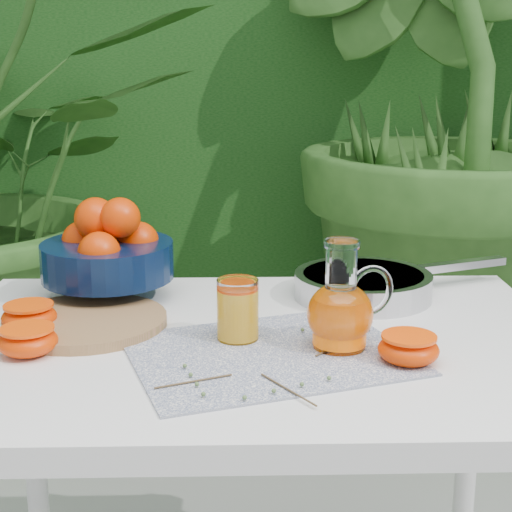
{
  "coord_description": "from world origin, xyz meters",
  "views": [
    {
      "loc": [
        0.09,
        -1.27,
        1.19
      ],
      "look_at": [
        0.13,
        -0.07,
        0.88
      ],
      "focal_mm": 55.0,
      "sensor_mm": 36.0,
      "label": 1
    }
  ],
  "objects_px": {
    "white_table": "(256,386)",
    "fruit_bowl": "(108,252)",
    "cutting_board": "(86,322)",
    "juice_pitcher": "(341,311)",
    "saute_pan": "(365,284)"
  },
  "relations": [
    {
      "from": "white_table",
      "to": "fruit_bowl",
      "type": "bearing_deg",
      "value": 140.18
    },
    {
      "from": "cutting_board",
      "to": "juice_pitcher",
      "type": "relative_size",
      "value": 1.6
    },
    {
      "from": "fruit_bowl",
      "to": "juice_pitcher",
      "type": "relative_size",
      "value": 1.53
    },
    {
      "from": "white_table",
      "to": "cutting_board",
      "type": "bearing_deg",
      "value": 167.54
    },
    {
      "from": "fruit_bowl",
      "to": "white_table",
      "type": "bearing_deg",
      "value": -39.82
    },
    {
      "from": "white_table",
      "to": "cutting_board",
      "type": "height_order",
      "value": "cutting_board"
    },
    {
      "from": "juice_pitcher",
      "to": "saute_pan",
      "type": "relative_size",
      "value": 0.36
    },
    {
      "from": "cutting_board",
      "to": "saute_pan",
      "type": "xyz_separation_m",
      "value": [
        0.49,
        0.15,
        0.02
      ]
    },
    {
      "from": "white_table",
      "to": "saute_pan",
      "type": "distance_m",
      "value": 0.31
    },
    {
      "from": "saute_pan",
      "to": "fruit_bowl",
      "type": "bearing_deg",
      "value": 178.68
    },
    {
      "from": "juice_pitcher",
      "to": "cutting_board",
      "type": "bearing_deg",
      "value": 164.69
    },
    {
      "from": "white_table",
      "to": "juice_pitcher",
      "type": "distance_m",
      "value": 0.2
    },
    {
      "from": "white_table",
      "to": "juice_pitcher",
      "type": "bearing_deg",
      "value": -21.33
    },
    {
      "from": "white_table",
      "to": "cutting_board",
      "type": "xyz_separation_m",
      "value": [
        -0.28,
        0.06,
        0.09
      ]
    },
    {
      "from": "white_table",
      "to": "fruit_bowl",
      "type": "xyz_separation_m",
      "value": [
        -0.27,
        0.22,
        0.17
      ]
    }
  ]
}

